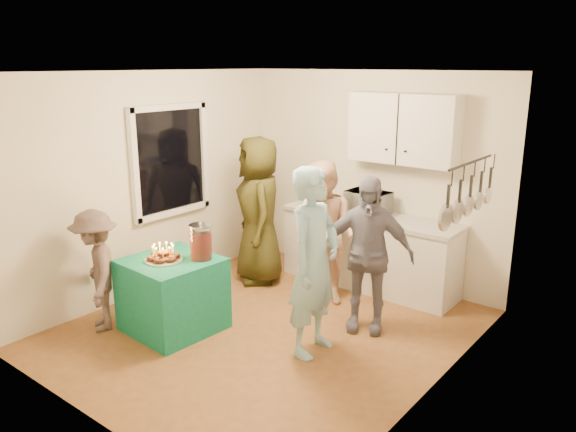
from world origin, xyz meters
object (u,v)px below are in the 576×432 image
Objects in this scene: child_near_left at (97,271)px; woman_back_right at (366,254)px; microwave at (368,203)px; counter at (369,252)px; woman_back_center at (324,233)px; woman_back_left at (259,210)px; man_birthday at (314,262)px; party_table at (173,294)px; punch_jar at (201,243)px.

woman_back_right is at bearing 68.41° from child_near_left.
microwave is 1.23m from woman_back_right.
child_near_left is at bearing -120.14° from counter.
woman_back_center is 1.01× the size of woman_back_right.
woman_back_center is (1.01, -0.03, -0.10)m from woman_back_left.
woman_back_center is 2.47m from child_near_left.
man_birthday is 1.11× the size of woman_back_right.
woman_back_center is (-0.17, -0.73, 0.39)m from counter.
man_birthday is (0.43, -1.75, 0.47)m from counter.
child_near_left reaches higher than party_table.
child_near_left is at bearing -129.63° from woman_back_center.
woman_back_center is (-0.13, -0.73, -0.23)m from microwave.
man_birthday is 1.41× the size of child_near_left.
woman_back_right reaches higher than punch_jar.
man_birthday is at bearing -64.22° from woman_back_center.
party_table is 2.50× the size of punch_jar.
party_table is at bearing 67.28° from child_near_left.
counter reaches higher than party_table.
microwave is 1.49× the size of punch_jar.
woman_back_center is (0.81, 1.55, 0.44)m from party_table.
child_near_left is at bearing -141.19° from punch_jar.
woman_back_left is at bearing 145.72° from woman_back_right.
woman_back_left is at bearing 107.26° from punch_jar.
man_birthday is at bearing 5.69° from woman_back_left.
microwave is at bearing 97.21° from woman_back_right.
child_near_left is at bearing -118.49° from microwave.
punch_jar is 1.46m from woman_back_center.
microwave reaches higher than party_table.
woman_back_center is at bearing -103.26° from counter.
man_birthday is at bearing -74.01° from microwave.
woman_back_center is at bearing 133.77° from woman_back_right.
punch_jar is 1.67m from woman_back_right.
woman_back_right is at bearing -58.72° from microwave.
child_near_left is (-2.16, -1.70, -0.18)m from woman_back_right.
woman_back_center reaches higher than counter.
woman_back_right reaches higher than child_near_left.
microwave is 0.31× the size of woman_back_center.
woman_back_right is (0.56, -1.04, 0.38)m from counter.
punch_jar is 0.21× the size of woman_back_right.
woman_back_left is 1.78m from woman_back_right.
punch_jar is at bearing 100.41° from man_birthday.
man_birthday is at bearing 14.81° from punch_jar.
party_table is at bearing -113.27° from counter.
woman_back_left reaches higher than woman_back_right.
man_birthday reaches higher than punch_jar.
counter is 1.20× the size of woman_back_left.
child_near_left is (-1.42, -2.01, -0.19)m from woman_back_center.
microwave is 0.60× the size of party_table.
woman_back_left reaches higher than counter.
man_birthday reaches higher than microwave.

